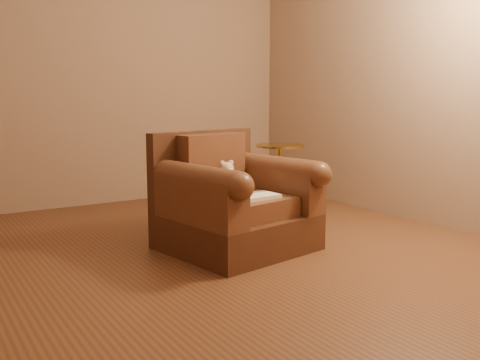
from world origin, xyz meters
TOP-DOWN VIEW (x-y plane):
  - floor at (0.00, 0.00)m, footprint 4.00×4.00m
  - armchair at (0.28, 0.01)m, footprint 1.01×0.97m
  - teddy_bear at (0.29, 0.08)m, footprint 0.16×0.18m
  - guidebook at (0.31, -0.21)m, footprint 0.33×0.21m
  - side_table at (1.25, 0.77)m, footprint 0.43×0.43m

SIDE VIEW (x-z plane):
  - floor at x=0.00m, z-range 0.00..0.00m
  - armchair at x=0.28m, z-range -0.09..0.70m
  - side_table at x=1.25m, z-range 0.02..0.63m
  - guidebook at x=0.31m, z-range 0.38..0.40m
  - teddy_bear at x=0.29m, z-range 0.35..0.58m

